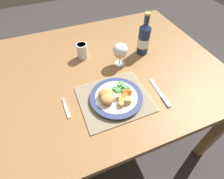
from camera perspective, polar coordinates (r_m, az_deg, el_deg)
ground_plane at (r=1.61m, az=-3.24°, el=-13.30°), size 6.00×6.00×0.00m
dining_table at (r=1.07m, az=-4.76°, el=3.63°), size 1.44×1.06×0.74m
placemat at (r=0.86m, az=0.74°, el=-2.99°), size 0.34×0.29×0.01m
dinner_plate at (r=0.85m, az=1.38°, el=-2.61°), size 0.26×0.26×0.02m
breaded_croquettes at (r=0.82m, az=-1.82°, el=-2.02°), size 0.10×0.12×0.04m
green_beans_pile at (r=0.87m, az=2.69°, el=0.42°), size 0.09×0.07×0.02m
glazed_carrots at (r=0.83m, az=4.22°, el=-2.03°), size 0.08×0.07×0.02m
fork at (r=0.85m, az=-14.64°, el=-6.19°), size 0.02×0.13×0.01m
table_knife at (r=0.91m, az=15.78°, el=-1.65°), size 0.03×0.20×0.01m
wine_glass at (r=0.99m, az=2.71°, el=12.58°), size 0.09×0.09×0.14m
bottle at (r=1.10m, az=10.36°, el=16.01°), size 0.07×0.07×0.26m
roast_potatoes at (r=0.81m, az=3.58°, el=-3.68°), size 0.07×0.07×0.03m
drinking_cup at (r=1.08m, az=-9.69°, el=12.39°), size 0.06×0.06×0.09m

